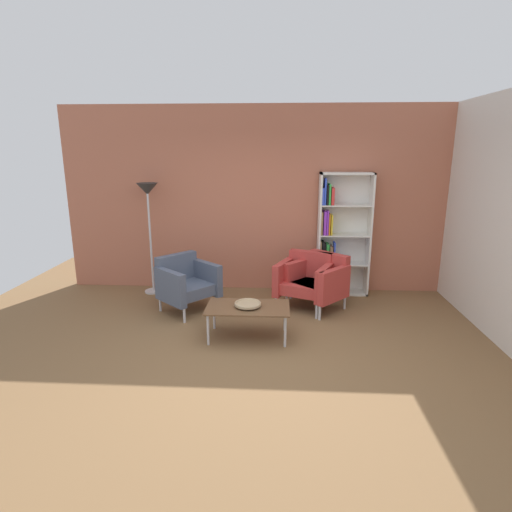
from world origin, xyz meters
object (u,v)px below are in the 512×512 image
bookshelf_tall (338,237)px  floor_lamp_torchiere (148,202)px  decorative_bowl (248,304)px  armchair_by_bookshelf (305,279)px  coffee_table_low (248,309)px  armchair_near_window (186,282)px  armchair_spare_guest (319,280)px

bookshelf_tall → floor_lamp_torchiere: size_ratio=1.09×
decorative_bowl → floor_lamp_torchiere: floor_lamp_torchiere is taller
armchair_by_bookshelf → coffee_table_low: bearing=-102.0°
bookshelf_tall → armchair_near_window: (-2.21, -0.87, -0.50)m
armchair_by_bookshelf → armchair_near_window: same height
armchair_near_window → armchair_spare_guest: size_ratio=1.00×
bookshelf_tall → armchair_spare_guest: 0.89m
bookshelf_tall → coffee_table_low: 2.20m
bookshelf_tall → armchair_near_window: bookshelf_tall is taller
armchair_near_window → floor_lamp_torchiere: 1.45m
bookshelf_tall → decorative_bowl: size_ratio=5.94×
bookshelf_tall → armchair_spare_guest: bearing=-116.2°
armchair_near_window → bookshelf_tall: bearing=-26.8°
decorative_bowl → armchair_near_window: 1.27m
armchair_spare_guest → floor_lamp_torchiere: size_ratio=0.55×
floor_lamp_torchiere → coffee_table_low: bearing=-43.8°
bookshelf_tall → coffee_table_low: (-1.27, -1.71, -0.55)m
coffee_table_low → armchair_by_bookshelf: armchair_by_bookshelf is taller
armchair_by_bookshelf → armchair_spare_guest: same height
floor_lamp_torchiere → bookshelf_tall: bearing=2.6°
armchair_spare_guest → floor_lamp_torchiere: bearing=-148.7°
floor_lamp_torchiere → armchair_by_bookshelf: bearing=-11.9°
decorative_bowl → floor_lamp_torchiere: size_ratio=0.18×
bookshelf_tall → armchair_near_window: 2.43m
bookshelf_tall → floor_lamp_torchiere: (-2.92, -0.14, 0.53)m
armchair_near_window → coffee_table_low: bearing=-90.3°
decorative_bowl → bookshelf_tall: bearing=53.4°
decorative_bowl → armchair_spare_guest: 1.41m
armchair_spare_guest → armchair_by_bookshelf: bearing=-144.5°
armchair_by_bookshelf → armchair_near_window: (-1.69, -0.22, 0.00)m
coffee_table_low → armchair_by_bookshelf: 1.31m
bookshelf_tall → armchair_near_window: size_ratio=2.00×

